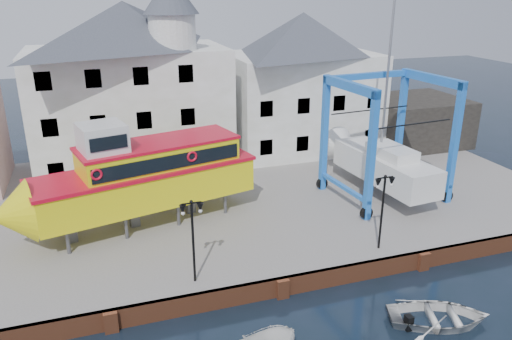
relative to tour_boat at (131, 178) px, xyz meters
name	(u,v)px	position (x,y,z in m)	size (l,w,h in m)	color
ground	(282,297)	(6.10, -8.00, -3.99)	(140.00, 140.00, 0.00)	black
hardstanding	(223,200)	(6.10, 3.00, -3.49)	(44.00, 22.00, 1.00)	slate
quay_wall	(281,287)	(6.10, -7.90, -3.49)	(44.00, 0.47, 1.00)	brown
building_white_main	(131,85)	(1.23, 10.39, 3.35)	(14.00, 8.30, 14.00)	beige
building_white_right	(301,83)	(15.10, 10.99, 2.61)	(12.00, 8.00, 11.20)	beige
shed_dark	(414,121)	(25.10, 9.00, -0.99)	(8.00, 7.00, 4.00)	black
lamp_post_left	(192,221)	(2.10, -6.80, 0.18)	(1.12, 0.32, 4.20)	black
lamp_post_right	(384,193)	(12.10, -6.80, 0.18)	(1.12, 0.32, 4.20)	black
tour_boat	(131,178)	(0.00, 0.00, 0.00)	(14.96, 6.81, 6.34)	#59595E
travel_lift	(377,156)	(16.07, 0.31, -0.48)	(7.53, 10.19, 15.11)	blue
motorboat_b	(438,323)	(12.03, -12.08, -3.99)	(3.21, 4.50, 0.93)	silver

